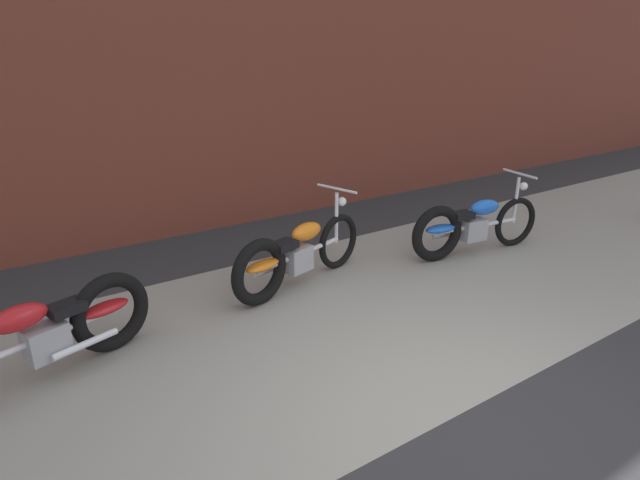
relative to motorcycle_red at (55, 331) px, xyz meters
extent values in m
plane|color=#2D2D30|center=(2.28, -2.21, -0.40)|extent=(80.00, 80.00, 0.00)
cube|color=gray|center=(2.28, -0.46, -0.40)|extent=(36.00, 3.50, 0.01)
torus|color=black|center=(0.47, 0.15, -0.03)|extent=(0.74, 0.34, 0.73)
cylinder|color=silver|center=(-0.15, -0.05, -0.02)|extent=(1.20, 0.42, 0.06)
cube|color=#99999E|center=(-0.07, -0.02, -0.06)|extent=(0.37, 0.31, 0.28)
ellipsoid|color=red|center=(-0.23, -0.07, 0.22)|extent=(0.48, 0.31, 0.20)
ellipsoid|color=red|center=(0.42, 0.13, 0.03)|extent=(0.47, 0.30, 0.10)
cube|color=black|center=(0.12, 0.04, 0.16)|extent=(0.33, 0.27, 0.08)
cylinder|color=silver|center=(0.20, -0.09, -0.14)|extent=(0.54, 0.22, 0.06)
torus|color=black|center=(3.22, 0.54, -0.06)|extent=(0.68, 0.26, 0.68)
torus|color=black|center=(1.97, 0.20, -0.03)|extent=(0.74, 0.32, 0.73)
cylinder|color=silver|center=(2.59, 0.37, -0.02)|extent=(1.21, 0.38, 0.06)
cube|color=#99999E|center=(2.52, 0.35, -0.06)|extent=(0.37, 0.30, 0.28)
ellipsoid|color=orange|center=(2.67, 0.39, 0.22)|extent=(0.47, 0.30, 0.20)
ellipsoid|color=orange|center=(2.01, 0.21, 0.03)|extent=(0.47, 0.29, 0.10)
cube|color=black|center=(2.32, 0.30, 0.16)|extent=(0.32, 0.27, 0.08)
cylinder|color=silver|center=(3.18, 0.53, 0.25)|extent=(0.05, 0.05, 0.62)
cylinder|color=silver|center=(3.18, 0.53, 0.61)|extent=(0.18, 0.57, 0.03)
sphere|color=white|center=(3.28, 0.56, 0.43)|extent=(0.11, 0.11, 0.11)
cylinder|color=silver|center=(2.24, 0.43, -0.14)|extent=(0.55, 0.20, 0.06)
torus|color=black|center=(5.65, -0.18, -0.06)|extent=(0.68, 0.18, 0.68)
torus|color=black|center=(4.37, 0.02, -0.03)|extent=(0.74, 0.24, 0.73)
cylinder|color=silver|center=(5.01, -0.08, -0.02)|extent=(1.23, 0.24, 0.06)
cube|color=#99999E|center=(4.93, -0.06, -0.06)|extent=(0.35, 0.27, 0.28)
ellipsoid|color=blue|center=(5.09, -0.09, 0.22)|extent=(0.46, 0.26, 0.20)
ellipsoid|color=blue|center=(4.42, 0.02, 0.03)|extent=(0.46, 0.25, 0.10)
cube|color=black|center=(4.74, -0.03, 0.16)|extent=(0.31, 0.24, 0.08)
cylinder|color=silver|center=(5.62, -0.17, 0.25)|extent=(0.05, 0.05, 0.62)
cylinder|color=silver|center=(5.62, -0.17, 0.61)|extent=(0.12, 0.58, 0.03)
sphere|color=white|center=(5.71, -0.18, 0.43)|extent=(0.11, 0.11, 0.11)
cylinder|color=silver|center=(4.72, 0.12, -0.14)|extent=(0.55, 0.14, 0.06)
camera|label=1|loc=(-0.25, -4.27, 2.17)|focal=29.16mm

